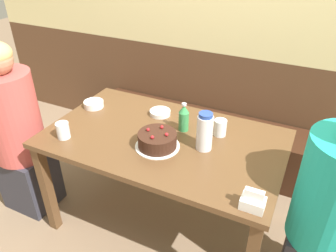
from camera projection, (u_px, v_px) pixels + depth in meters
ground_plane at (164, 220)px, 2.38m from camera, size 12.00×12.00×0.00m
back_wall at (224, 13)px, 2.53m from camera, size 4.80×0.04×2.50m
bench_seat at (206, 139)px, 2.91m from camera, size 2.08×0.38×0.42m
dining_table at (164, 148)px, 2.04m from camera, size 1.45×0.86×0.73m
birthday_cake at (157, 140)px, 1.89m from camera, size 0.26×0.26×0.11m
water_pitcher at (205, 132)px, 1.84m from camera, size 0.09×0.09×0.23m
soju_bottle at (184, 118)px, 2.02m from camera, size 0.06×0.06×0.19m
napkin_holder at (253, 201)px, 1.48m from camera, size 0.11×0.08×0.11m
bowl_soup_white at (160, 112)px, 2.23m from camera, size 0.14×0.14×0.03m
bowl_rice_small at (94, 104)px, 2.32m from camera, size 0.14×0.14×0.04m
glass_water_tall at (220, 128)px, 1.99m from camera, size 0.08×0.08×0.10m
glass_tumbler_short at (63, 130)px, 1.97m from camera, size 0.08×0.08×0.10m
person_teal_shirt at (333, 212)px, 1.62m from camera, size 0.40×0.40×1.24m
person_pale_blue_shirt at (18, 135)px, 2.23m from camera, size 0.35×0.35×1.26m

